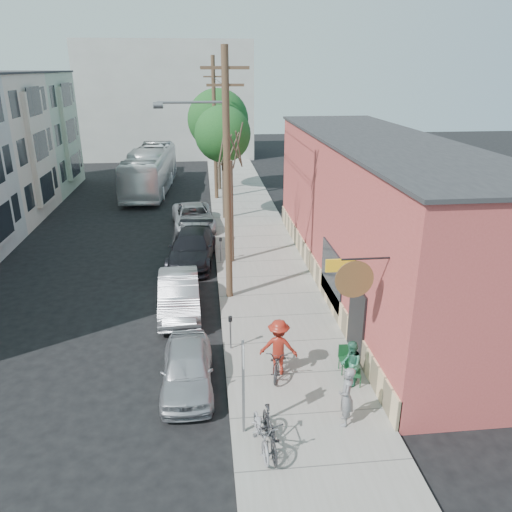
{
  "coord_description": "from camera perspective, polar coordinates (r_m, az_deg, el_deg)",
  "views": [
    {
      "loc": [
        1.52,
        -15.45,
        9.38
      ],
      "look_at": [
        3.71,
        5.18,
        1.5
      ],
      "focal_mm": 35.0,
      "sensor_mm": 36.0,
      "label": 1
    }
  ],
  "objects": [
    {
      "name": "car_3",
      "position": [
        31.06,
        -7.18,
        4.46
      ],
      "size": [
        2.88,
        5.41,
        1.45
      ],
      "primitive_type": "imported",
      "rotation": [
        0.0,
        0.0,
        0.09
      ],
      "color": "#96989D",
      "rests_on": "ground"
    },
    {
      "name": "ground",
      "position": [
        18.13,
        -10.17,
        -10.71
      ],
      "size": [
        120.0,
        120.0,
        0.0
      ],
      "primitive_type": "plane",
      "color": "black"
    },
    {
      "name": "tree_leafy_far",
      "position": [
        39.89,
        -4.36,
        15.25
      ],
      "size": [
        4.69,
        4.69,
        7.76
      ],
      "color": "#44392C",
      "rests_on": "sidewalk"
    },
    {
      "name": "sidewalk",
      "position": [
        28.17,
        -0.17,
        1.51
      ],
      "size": [
        4.5,
        58.0,
        0.15
      ],
      "primitive_type": "cube",
      "color": "gray",
      "rests_on": "ground"
    },
    {
      "name": "tree_leafy_mid",
      "position": [
        31.72,
        -3.82,
        13.71
      ],
      "size": [
        3.47,
        3.47,
        7.09
      ],
      "color": "#44392C",
      "rests_on": "sidewalk"
    },
    {
      "name": "utility_pole_far",
      "position": [
        37.0,
        -4.74,
        14.47
      ],
      "size": [
        1.8,
        0.28,
        10.0
      ],
      "color": "#503A28",
      "rests_on": "sidewalk"
    },
    {
      "name": "patio_chair_a",
      "position": [
        16.01,
        11.03,
        -12.92
      ],
      "size": [
        0.62,
        0.62,
        0.88
      ],
      "primitive_type": null,
      "rotation": [
        0.0,
        0.0,
        -0.28
      ],
      "color": "#124021",
      "rests_on": "sidewalk"
    },
    {
      "name": "patio_chair_b",
      "position": [
        16.57,
        10.33,
        -11.6
      ],
      "size": [
        0.52,
        0.52,
        0.88
      ],
      "primitive_type": null,
      "rotation": [
        0.0,
        0.0,
        -0.03
      ],
      "color": "#124021",
      "rests_on": "sidewalk"
    },
    {
      "name": "utility_pole_near",
      "position": [
        19.91,
        -3.49,
        9.26
      ],
      "size": [
        3.57,
        0.28,
        10.0
      ],
      "color": "#503A28",
      "rests_on": "sidewalk"
    },
    {
      "name": "cafe_building",
      "position": [
        22.59,
        13.52,
        4.61
      ],
      "size": [
        6.6,
        20.2,
        6.61
      ],
      "color": "#AC413F",
      "rests_on": "ground"
    },
    {
      "name": "cyclist_bike",
      "position": [
        16.26,
        2.57,
        -11.66
      ],
      "size": [
        1.12,
        2.02,
        1.01
      ],
      "primitive_type": "imported",
      "rotation": [
        0.0,
        0.0,
        -0.25
      ],
      "color": "black",
      "rests_on": "sidewalk"
    },
    {
      "name": "patron_green",
      "position": [
        15.83,
        10.8,
        -12.01
      ],
      "size": [
        0.69,
        0.82,
        1.49
      ],
      "primitive_type": "imported",
      "rotation": [
        0.0,
        0.0,
        -1.75
      ],
      "color": "#2A6A51",
      "rests_on": "sidewalk"
    },
    {
      "name": "car_0",
      "position": [
        15.92,
        -7.86,
        -12.59
      ],
      "size": [
        1.59,
        3.92,
        1.33
      ],
      "primitive_type": "imported",
      "rotation": [
        0.0,
        0.0,
        0.0
      ],
      "color": "#ACACB4",
      "rests_on": "ground"
    },
    {
      "name": "tree_bare",
      "position": [
        24.57,
        -2.87,
        5.0
      ],
      "size": [
        0.24,
        0.24,
        5.1
      ],
      "color": "#44392C",
      "rests_on": "sidewalk"
    },
    {
      "name": "parked_bike_b",
      "position": [
        13.53,
        0.64,
        -19.52
      ],
      "size": [
        0.78,
        1.85,
        0.95
      ],
      "primitive_type": "imported",
      "rotation": [
        0.0,
        0.0,
        0.08
      ],
      "color": "gray",
      "rests_on": "sidewalk"
    },
    {
      "name": "parking_meter_near",
      "position": [
        17.37,
        -2.94,
        -8.12
      ],
      "size": [
        0.14,
        0.14,
        1.24
      ],
      "color": "slate",
      "rests_on": "sidewalk"
    },
    {
      "name": "cyclist",
      "position": [
        16.04,
        2.59,
        -10.35
      ],
      "size": [
        1.34,
        0.95,
        1.88
      ],
      "primitive_type": "imported",
      "rotation": [
        0.0,
        0.0,
        2.91
      ],
      "color": "maroon",
      "rests_on": "sidewalk"
    },
    {
      "name": "parking_meter_far",
      "position": [
        25.12,
        -4.06,
        1.22
      ],
      "size": [
        0.14,
        0.14,
        1.24
      ],
      "color": "slate",
      "rests_on": "sidewalk"
    },
    {
      "name": "bus",
      "position": [
        41.2,
        -11.99,
        9.59
      ],
      "size": [
        3.52,
        12.24,
        3.37
      ],
      "primitive_type": "imported",
      "rotation": [
        0.0,
        0.0,
        -0.06
      ],
      "color": "white",
      "rests_on": "ground"
    },
    {
      "name": "end_cap_building",
      "position": [
        57.65,
        -10.01,
        17.14
      ],
      "size": [
        18.0,
        8.0,
        12.0
      ],
      "primitive_type": "cube",
      "color": "#AEAFAA",
      "rests_on": "ground"
    },
    {
      "name": "car_1",
      "position": [
        20.5,
        -8.8,
        -4.33
      ],
      "size": [
        1.8,
        4.66,
        1.51
      ],
      "primitive_type": "imported",
      "rotation": [
        0.0,
        0.0,
        0.04
      ],
      "color": "#9D9EA4",
      "rests_on": "ground"
    },
    {
      "name": "parked_bike_a",
      "position": [
        13.46,
        1.58,
        -19.35
      ],
      "size": [
        0.63,
        1.86,
        1.1
      ],
      "primitive_type": "imported",
      "rotation": [
        0.0,
        0.0,
        0.06
      ],
      "color": "black",
      "rests_on": "sidewalk"
    },
    {
      "name": "patron_grey",
      "position": [
        14.24,
        10.29,
        -15.51
      ],
      "size": [
        0.59,
        0.73,
        1.75
      ],
      "primitive_type": "imported",
      "rotation": [
        0.0,
        0.0,
        -1.87
      ],
      "color": "slate",
      "rests_on": "sidewalk"
    },
    {
      "name": "sign_post",
      "position": [
        13.29,
        -1.47,
        -13.8
      ],
      "size": [
        0.07,
        0.45,
        2.8
      ],
      "color": "slate",
      "rests_on": "sidewalk"
    },
    {
      "name": "car_2",
      "position": [
        25.54,
        -7.33,
        0.95
      ],
      "size": [
        2.69,
        5.55,
        1.56
      ],
      "primitive_type": "imported",
      "rotation": [
        0.0,
        0.0,
        -0.1
      ],
      "color": "black",
      "rests_on": "ground"
    }
  ]
}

